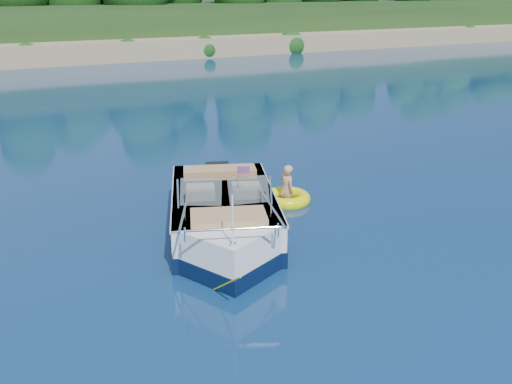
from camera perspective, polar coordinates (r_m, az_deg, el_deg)
ground at (r=11.18m, az=-2.75°, el=-8.31°), size 160.00×160.00×0.00m
motorboat at (r=12.66m, az=-3.17°, el=-2.80°), size 3.64×6.10×2.13m
tow_tube at (r=14.88m, az=3.04°, el=-0.64°), size 1.47×1.47×0.34m
boy at (r=14.88m, az=2.97°, el=-0.99°), size 0.46×0.79×1.46m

